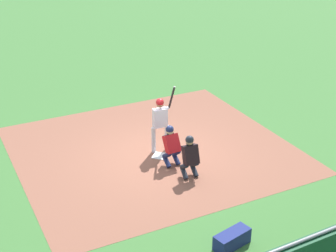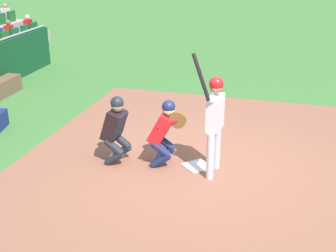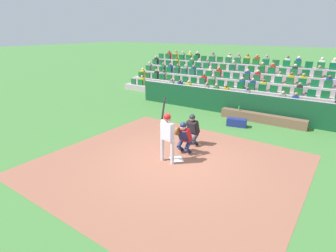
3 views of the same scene
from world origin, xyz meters
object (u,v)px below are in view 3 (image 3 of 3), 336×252
at_px(equipment_duffel_bag, 237,122).
at_px(catcher_crouching, 184,136).
at_px(home_plate_marker, 176,159).
at_px(water_bottle_on_bench, 239,108).
at_px(home_plate_umpire, 192,128).
at_px(batter_at_plate, 167,132).
at_px(dugout_bench, 262,118).

bearing_deg(equipment_duffel_bag, catcher_crouching, 70.69).
xyz_separation_m(home_plate_marker, water_bottle_on_bench, (-0.20, -5.83, 0.54)).
bearing_deg(home_plate_marker, home_plate_umpire, -83.08).
bearing_deg(equipment_duffel_bag, home_plate_umpire, 66.29).
relative_size(home_plate_marker, catcher_crouching, 0.35).
height_order(batter_at_plate, catcher_crouching, batter_at_plate).
xyz_separation_m(dugout_bench, equipment_duffel_bag, (0.86, 1.24, -0.03)).
relative_size(batter_at_plate, home_plate_umpire, 1.70).
xyz_separation_m(batter_at_plate, home_plate_umpire, (-0.00, -1.80, -0.40)).
bearing_deg(batter_at_plate, home_plate_marker, -120.55).
height_order(dugout_bench, water_bottle_on_bench, water_bottle_on_bench).
bearing_deg(batter_at_plate, equipment_duffel_bag, -98.30).
xyz_separation_m(home_plate_marker, home_plate_umpire, (0.18, -1.48, 0.69)).
relative_size(dugout_bench, equipment_duffel_bag, 4.56).
bearing_deg(home_plate_umpire, dugout_bench, -109.75).
distance_m(catcher_crouching, water_bottle_on_bench, 5.24).
height_order(catcher_crouching, home_plate_umpire, home_plate_umpire).
relative_size(home_plate_umpire, equipment_duffel_bag, 1.43).
bearing_deg(water_bottle_on_bench, catcher_crouching, 87.18).
height_order(water_bottle_on_bench, equipment_duffel_bag, water_bottle_on_bench).
distance_m(home_plate_marker, water_bottle_on_bench, 5.85).
bearing_deg(catcher_crouching, home_plate_umpire, -82.40).
relative_size(batter_at_plate, catcher_crouching, 1.75).
height_order(home_plate_marker, dugout_bench, dugout_bench).
xyz_separation_m(batter_at_plate, water_bottle_on_bench, (-0.38, -6.14, -0.55)).
bearing_deg(dugout_bench, home_plate_marker, 76.64).
bearing_deg(batter_at_plate, dugout_bench, -104.32).
xyz_separation_m(home_plate_umpire, water_bottle_on_bench, (-0.38, -4.34, -0.16)).
bearing_deg(dugout_bench, batter_at_plate, 75.68).
relative_size(batter_at_plate, equipment_duffel_bag, 2.44).
height_order(batter_at_plate, dugout_bench, batter_at_plate).
distance_m(catcher_crouching, equipment_duffel_bag, 4.09).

